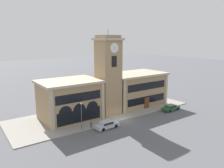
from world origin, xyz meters
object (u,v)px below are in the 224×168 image
object	(u,v)px
street_lamp	(81,112)
bollard	(91,125)
parked_car_mid	(171,107)
parked_car_near	(107,124)

from	to	relation	value
street_lamp	bollard	world-z (taller)	street_lamp
parked_car_mid	bollard	distance (m)	20.06
parked_car_near	street_lamp	xyz separation A→B (m)	(-4.30, 1.58, 2.84)
parked_car_mid	bollard	bearing A→B (deg)	173.92
parked_car_mid	street_lamp	world-z (taller)	street_lamp
street_lamp	bollard	distance (m)	3.50
parked_car_near	bollard	world-z (taller)	parked_car_near
street_lamp	bollard	xyz separation A→B (m)	(1.98, 0.17, -2.88)
street_lamp	bollard	size ratio (longest dim) A/B	4.79
parked_car_near	street_lamp	bearing A→B (deg)	158.78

